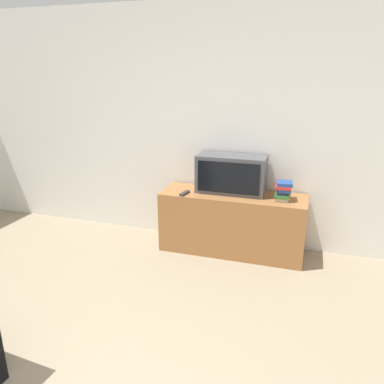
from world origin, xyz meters
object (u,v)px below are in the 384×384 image
object	(u,v)px
book_stack	(284,190)
remote_on_stand	(185,193)
television	(231,174)
tv_stand	(232,223)

from	to	relation	value
book_stack	remote_on_stand	world-z (taller)	book_stack
television	book_stack	size ratio (longest dim) A/B	3.53
television	tv_stand	bearing A→B (deg)	-61.11
book_stack	television	bearing A→B (deg)	169.52
television	remote_on_stand	size ratio (longest dim) A/B	4.40
tv_stand	remote_on_stand	xyz separation A→B (m)	(-0.49, -0.15, 0.34)
tv_stand	television	world-z (taller)	television
television	book_stack	bearing A→B (deg)	-10.48
tv_stand	remote_on_stand	bearing A→B (deg)	-162.52
tv_stand	book_stack	world-z (taller)	book_stack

